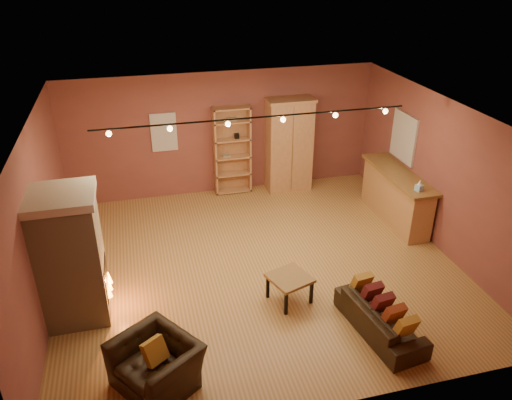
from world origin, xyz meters
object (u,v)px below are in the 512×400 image
object	(u,v)px
armoire	(289,145)
armchair	(156,357)
fireplace	(71,257)
bar_counter	(396,196)
bookcase	(232,149)
coffee_table	(290,280)
loveseat	(381,313)

from	to	relation	value
armoire	armchair	world-z (taller)	armoire
fireplace	bar_counter	bearing A→B (deg)	13.94
bookcase	coffee_table	world-z (taller)	bookcase
bookcase	loveseat	bearing A→B (deg)	-77.93
fireplace	coffee_table	distance (m)	3.38
coffee_table	armchair	bearing A→B (deg)	-150.81
armoire	fireplace	bearing A→B (deg)	-141.76
fireplace	armchair	bearing A→B (deg)	-58.71
fireplace	loveseat	distance (m)	4.67
loveseat	coffee_table	size ratio (longest dim) A/B	2.16
bookcase	coffee_table	bearing A→B (deg)	-89.38
bookcase	loveseat	size ratio (longest dim) A/B	1.22
armoire	armchair	bearing A→B (deg)	-123.22
fireplace	loveseat	size ratio (longest dim) A/B	1.27
bar_counter	loveseat	world-z (taller)	bar_counter
bookcase	loveseat	distance (m)	5.45
fireplace	armoire	size ratio (longest dim) A/B	0.97
bar_counter	coffee_table	bearing A→B (deg)	-145.38
fireplace	armoire	xyz separation A→B (m)	(4.53, 3.57, 0.03)
fireplace	bar_counter	distance (m)	6.45
bar_counter	loveseat	distance (m)	3.63
loveseat	armchair	xyz separation A→B (m)	(-3.30, -0.20, 0.12)
bookcase	armoire	bearing A→B (deg)	-7.30
fireplace	bar_counter	xyz separation A→B (m)	(6.24, 1.55, -0.52)
armoire	armchair	distance (m)	6.38
bookcase	bar_counter	bearing A→B (deg)	-36.00
armoire	coffee_table	bearing A→B (deg)	-107.24
bar_counter	coffee_table	distance (m)	3.61
fireplace	bookcase	world-z (taller)	fireplace
armchair	coffee_table	bearing A→B (deg)	84.44
armoire	armchair	size ratio (longest dim) A/B	1.76
bookcase	bar_counter	world-z (taller)	bookcase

